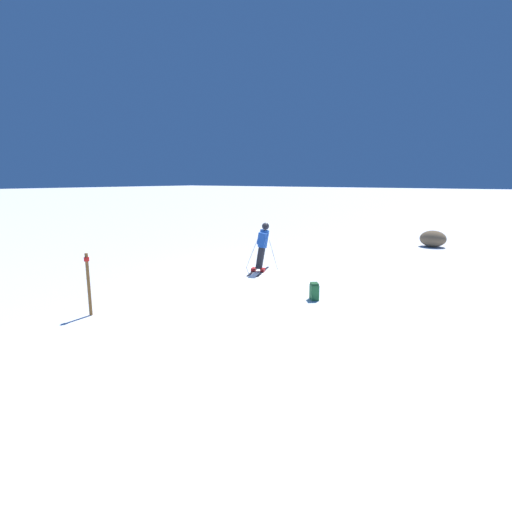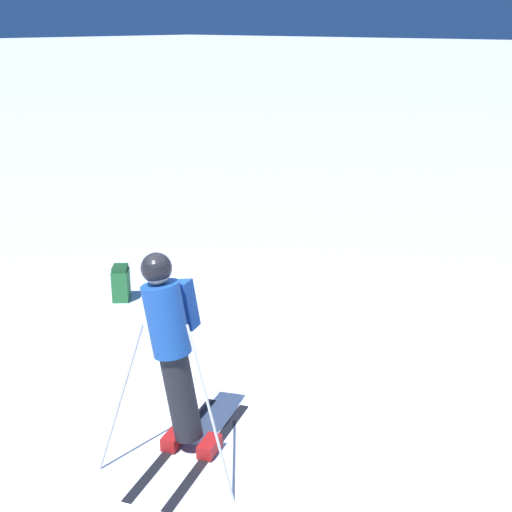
% 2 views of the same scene
% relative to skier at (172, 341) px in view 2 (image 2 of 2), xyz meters
% --- Properties ---
extents(ground_plane, '(300.00, 300.00, 0.00)m').
position_rel_skier_xyz_m(ground_plane, '(-0.17, 0.03, -1.05)').
color(ground_plane, white).
extents(skier, '(1.31, 1.81, 1.89)m').
position_rel_skier_xyz_m(skier, '(0.00, 0.00, 0.00)').
color(skier, black).
rests_on(skier, ground).
extents(spare_backpack, '(0.36, 0.37, 0.50)m').
position_rel_skier_xyz_m(spare_backpack, '(-3.21, 2.03, -0.81)').
color(spare_backpack, '#236633').
rests_on(spare_backpack, ground).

